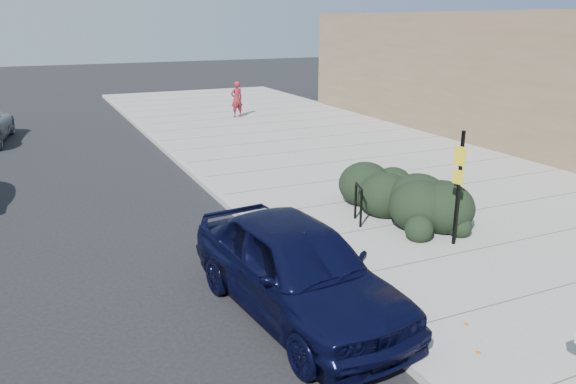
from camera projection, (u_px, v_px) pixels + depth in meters
name	position (u px, v px, depth m)	size (l,w,h in m)	color
ground	(322.00, 290.00, 10.49)	(120.00, 120.00, 0.00)	black
sidewalk_near	(407.00, 183.00, 17.06)	(11.20, 50.00, 0.15)	gray
curb_near	(232.00, 208.00, 14.80)	(0.22, 50.00, 0.17)	#9E9E99
bike_rack	(358.00, 200.00, 13.36)	(0.25, 0.61, 0.94)	black
sign_post	(459.00, 181.00, 11.82)	(0.11, 0.29, 2.50)	black
hedge	(408.00, 188.00, 13.93)	(1.81, 3.62, 1.36)	black
sedan_navy	(297.00, 268.00, 9.43)	(2.00, 4.97, 1.69)	black
pedestrian	(237.00, 99.00, 27.95)	(0.65, 0.42, 1.77)	maroon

